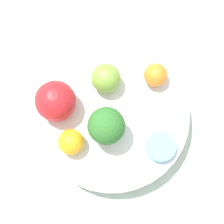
# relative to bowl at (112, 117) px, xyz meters

# --- Properties ---
(ground_plane) EXTENTS (6.00, 6.00, 0.00)m
(ground_plane) POSITION_rel_bowl_xyz_m (0.00, 0.00, -0.04)
(ground_plane) COLOR gray
(table_surface) EXTENTS (1.20, 1.20, 0.02)m
(table_surface) POSITION_rel_bowl_xyz_m (0.00, 0.00, -0.03)
(table_surface) COLOR #B2C6B2
(table_surface) RESTS_ON ground_plane
(bowl) EXTENTS (0.24, 0.24, 0.04)m
(bowl) POSITION_rel_bowl_xyz_m (0.00, 0.00, 0.00)
(bowl) COLOR white
(bowl) RESTS_ON table_surface
(broccoli) EXTENTS (0.06, 0.06, 0.07)m
(broccoli) POSITION_rel_bowl_xyz_m (0.00, 0.03, 0.06)
(broccoli) COLOR #99C17A
(broccoli) RESTS_ON bowl
(apple_red) EXTENTS (0.05, 0.05, 0.05)m
(apple_red) POSITION_rel_bowl_xyz_m (0.02, -0.05, 0.04)
(apple_red) COLOR olive
(apple_red) RESTS_ON bowl
(apple_green) EXTENTS (0.06, 0.06, 0.06)m
(apple_green) POSITION_rel_bowl_xyz_m (0.08, 0.01, 0.05)
(apple_green) COLOR red
(apple_green) RESTS_ON bowl
(orange_front) EXTENTS (0.04, 0.04, 0.04)m
(orange_front) POSITION_rel_bowl_xyz_m (-0.05, -0.07, 0.04)
(orange_front) COLOR orange
(orange_front) RESTS_ON bowl
(orange_back) EXTENTS (0.04, 0.04, 0.04)m
(orange_back) POSITION_rel_bowl_xyz_m (0.04, 0.06, 0.04)
(orange_back) COLOR orange
(orange_back) RESTS_ON bowl
(small_cup) EXTENTS (0.05, 0.05, 0.02)m
(small_cup) POSITION_rel_bowl_xyz_m (-0.08, 0.03, 0.03)
(small_cup) COLOR #66B2DB
(small_cup) RESTS_ON bowl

